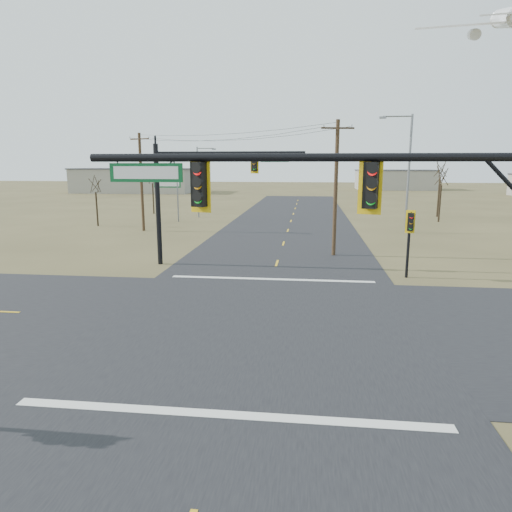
# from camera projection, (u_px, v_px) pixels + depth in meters

# --- Properties ---
(ground) EXTENTS (320.00, 320.00, 0.00)m
(ground) POSITION_uv_depth(u_px,v_px,m) (257.00, 322.00, 19.69)
(ground) COLOR brown
(ground) RESTS_ON ground
(road_ew) EXTENTS (160.00, 14.00, 0.02)m
(road_ew) POSITION_uv_depth(u_px,v_px,m) (257.00, 322.00, 19.68)
(road_ew) COLOR black
(road_ew) RESTS_ON ground
(road_ns) EXTENTS (14.00, 160.00, 0.02)m
(road_ns) POSITION_uv_depth(u_px,v_px,m) (257.00, 322.00, 19.68)
(road_ns) COLOR black
(road_ns) RESTS_ON ground
(stop_bar_near) EXTENTS (12.00, 0.40, 0.01)m
(stop_bar_near) POSITION_uv_depth(u_px,v_px,m) (226.00, 414.00, 12.38)
(stop_bar_near) COLOR silver
(stop_bar_near) RESTS_ON road_ns
(stop_bar_far) EXTENTS (12.00, 0.40, 0.01)m
(stop_bar_far) POSITION_uv_depth(u_px,v_px,m) (272.00, 279.00, 26.98)
(stop_bar_far) COLOR silver
(stop_bar_far) RESTS_ON road_ns
(mast_arm_near) EXTENTS (10.80, 0.57, 7.45)m
(mast_arm_near) POSITION_uv_depth(u_px,v_px,m) (386.00, 221.00, 10.51)
(mast_arm_near) COLOR black
(mast_arm_near) RESTS_ON ground
(mast_arm_far) EXTENTS (9.90, 0.55, 8.02)m
(mast_arm_far) POSITION_uv_depth(u_px,v_px,m) (198.00, 179.00, 29.81)
(mast_arm_far) COLOR black
(mast_arm_far) RESTS_ON ground
(pedestal_signal_ne) EXTENTS (0.67, 0.58, 4.10)m
(pedestal_signal_ne) POSITION_uv_depth(u_px,v_px,m) (410.00, 228.00, 26.77)
(pedestal_signal_ne) COLOR black
(pedestal_signal_ne) RESTS_ON ground
(utility_pole_near) EXTENTS (2.38, 0.57, 9.83)m
(utility_pole_near) POSITION_uv_depth(u_px,v_px,m) (336.00, 187.00, 33.22)
(utility_pole_near) COLOR #44321D
(utility_pole_near) RESTS_ON ground
(utility_pole_far) EXTENTS (2.24, 1.06, 9.76)m
(utility_pole_far) POSITION_uv_depth(u_px,v_px,m) (141.00, 181.00, 45.85)
(utility_pole_far) COLOR #44321D
(utility_pole_far) RESTS_ON ground
(highway_sign) EXTENTS (3.21, 0.16, 6.01)m
(highway_sign) POSITION_uv_depth(u_px,v_px,m) (167.00, 185.00, 53.67)
(highway_sign) COLOR slate
(highway_sign) RESTS_ON ground
(streetlight_a) EXTENTS (3.19, 0.47, 11.41)m
(streetlight_a) POSITION_uv_depth(u_px,v_px,m) (406.00, 167.00, 44.37)
(streetlight_a) COLOR slate
(streetlight_a) RESTS_ON ground
(streetlight_c) EXTENTS (2.48, 0.40, 8.86)m
(streetlight_c) POSITION_uv_depth(u_px,v_px,m) (199.00, 178.00, 57.74)
(streetlight_c) COLOR slate
(streetlight_c) RESTS_ON ground
(bare_tree_a) EXTENTS (2.40, 2.40, 5.84)m
(bare_tree_a) POSITION_uv_depth(u_px,v_px,m) (95.00, 184.00, 49.57)
(bare_tree_a) COLOR black
(bare_tree_a) RESTS_ON ground
(bare_tree_b) EXTENTS (2.96, 2.96, 6.37)m
(bare_tree_b) POSITION_uv_depth(u_px,v_px,m) (152.00, 176.00, 62.10)
(bare_tree_b) COLOR black
(bare_tree_b) RESTS_ON ground
(bare_tree_c) EXTENTS (3.58, 3.58, 6.88)m
(bare_tree_c) POSITION_uv_depth(u_px,v_px,m) (442.00, 176.00, 53.05)
(bare_tree_c) COLOR black
(bare_tree_c) RESTS_ON ground
(bare_tree_d) EXTENTS (3.33, 3.33, 7.73)m
(bare_tree_d) POSITION_uv_depth(u_px,v_px,m) (441.00, 168.00, 58.16)
(bare_tree_d) COLOR black
(bare_tree_d) RESTS_ON ground
(warehouse_left) EXTENTS (28.00, 14.00, 5.50)m
(warehouse_left) POSITION_uv_depth(u_px,v_px,m) (136.00, 181.00, 111.31)
(warehouse_left) COLOR gray
(warehouse_left) RESTS_ON ground
(warehouse_mid) EXTENTS (20.00, 12.00, 5.00)m
(warehouse_mid) POSITION_uv_depth(u_px,v_px,m) (395.00, 180.00, 123.48)
(warehouse_mid) COLOR gray
(warehouse_mid) RESTS_ON ground
(jet_airliner) EXTENTS (19.80, 20.82, 11.73)m
(jet_airliner) POSITION_uv_depth(u_px,v_px,m) (509.00, 18.00, 69.73)
(jet_airliner) COLOR silver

